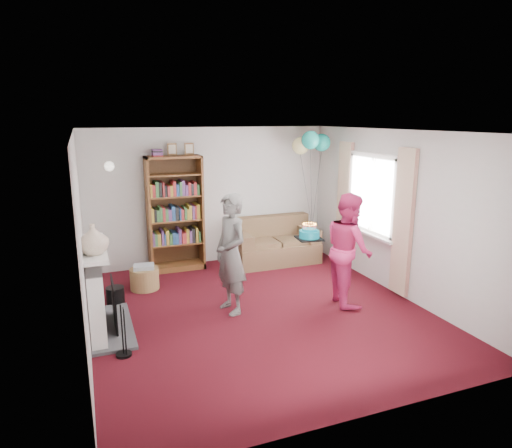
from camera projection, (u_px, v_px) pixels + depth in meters
name	position (u px, v px, depth m)	size (l,w,h in m)	color
ground	(259.00, 311.00, 6.44)	(5.00, 5.00, 0.00)	#38080C
wall_back	(210.00, 196.00, 8.43)	(4.50, 0.02, 2.50)	silver
wall_left	(81.00, 241.00, 5.36)	(0.02, 5.00, 2.50)	silver
wall_right	(398.00, 213.00, 6.93)	(0.02, 5.00, 2.50)	silver
ceiling	(260.00, 131.00, 5.86)	(4.50, 5.00, 0.01)	white
fireplace	(100.00, 293.00, 5.77)	(0.55, 1.80, 1.12)	#3F3F42
window_bay	(371.00, 209.00, 7.47)	(0.14, 2.02, 2.20)	white
wall_sconce	(109.00, 166.00, 7.54)	(0.16, 0.23, 0.16)	gold
bookcase	(175.00, 215.00, 8.06)	(0.96, 0.42, 2.24)	#472B14
sofa	(273.00, 245.00, 8.62)	(1.58, 0.84, 0.84)	brown
wicker_basket	(144.00, 278.00, 7.25)	(0.45, 0.45, 0.40)	olive
person_striped	(231.00, 254.00, 6.27)	(0.61, 0.40, 1.68)	black
person_magenta	(349.00, 249.00, 6.59)	(0.80, 0.62, 1.64)	#D02965
birthday_cake	(309.00, 234.00, 6.31)	(0.34, 0.34, 0.22)	black
balloons	(311.00, 143.00, 8.23)	(0.65, 0.70, 1.80)	#3F3F3F
mantel_vase	(93.00, 239.00, 5.26)	(0.34, 0.34, 0.36)	beige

